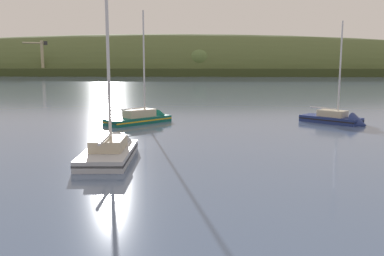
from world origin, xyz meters
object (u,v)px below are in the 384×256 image
(sailboat_far_left, at_px, (145,120))
(sailboat_near_mooring, at_px, (338,121))
(sailboat_midwater_white, at_px, (111,154))
(dockside_crane, at_px, (42,59))

(sailboat_far_left, bearing_deg, sailboat_near_mooring, -47.16)
(sailboat_midwater_white, xyz_separation_m, sailboat_far_left, (-0.26, 17.30, 0.07))
(sailboat_near_mooring, relative_size, sailboat_far_left, 0.90)
(sailboat_near_mooring, relative_size, sailboat_midwater_white, 0.93)
(sailboat_near_mooring, distance_m, sailboat_midwater_white, 27.15)
(sailboat_midwater_white, bearing_deg, sailboat_far_left, -2.19)
(sailboat_near_mooring, height_order, sailboat_midwater_white, sailboat_midwater_white)
(dockside_crane, height_order, sailboat_near_mooring, dockside_crane)
(sailboat_near_mooring, xyz_separation_m, sailboat_midwater_white, (-20.87, -17.36, -0.12))
(sailboat_near_mooring, bearing_deg, dockside_crane, 163.87)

